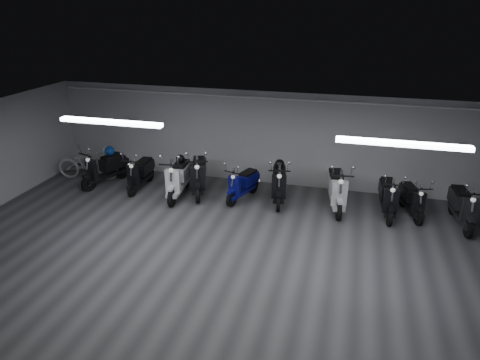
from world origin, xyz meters
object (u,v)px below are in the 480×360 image
(helmet_2, at_px, (110,151))
(scooter_4, at_px, (243,179))
(helmet_0, at_px, (280,164))
(scooter_3, at_px, (199,169))
(scooter_9, at_px, (464,200))
(scooter_0, at_px, (104,163))
(scooter_5, at_px, (279,178))
(scooter_1, at_px, (140,168))
(scooter_7, at_px, (389,191))
(scooter_2, at_px, (178,172))
(scooter_6, at_px, (337,183))
(scooter_8, at_px, (413,194))
(bicycle, at_px, (87,160))
(helmet_1, at_px, (180,159))

(helmet_2, bearing_deg, scooter_4, -3.06)
(scooter_4, bearing_deg, helmet_2, -164.50)
(helmet_0, bearing_deg, scooter_3, -172.35)
(helmet_0, bearing_deg, scooter_4, -156.31)
(scooter_3, height_order, scooter_9, scooter_3)
(scooter_0, bearing_deg, scooter_5, 22.39)
(scooter_1, height_order, scooter_7, scooter_7)
(scooter_7, bearing_deg, scooter_2, 178.71)
(scooter_0, distance_m, scooter_1, 1.17)
(scooter_6, relative_size, scooter_8, 1.24)
(scooter_4, relative_size, scooter_6, 0.83)
(scooter_1, xyz_separation_m, scooter_8, (7.56, 0.20, -0.05))
(scooter_1, xyz_separation_m, bicycle, (-1.92, 0.27, -0.03))
(scooter_5, bearing_deg, bicycle, 169.56)
(scooter_1, distance_m, scooter_7, 6.96)
(scooter_2, relative_size, scooter_3, 0.99)
(scooter_3, bearing_deg, scooter_7, -17.50)
(scooter_2, relative_size, scooter_7, 1.09)
(scooter_1, distance_m, scooter_9, 8.70)
(scooter_0, bearing_deg, scooter_6, 21.42)
(scooter_7, bearing_deg, helmet_0, 168.52)
(scooter_6, xyz_separation_m, scooter_7, (1.30, -0.04, -0.07))
(scooter_6, height_order, helmet_0, scooter_6)
(scooter_8, xyz_separation_m, helmet_0, (-3.50, 0.24, 0.41))
(scooter_9, bearing_deg, helmet_1, 173.15)
(scooter_0, relative_size, helmet_0, 7.00)
(scooter_9, relative_size, helmet_1, 7.35)
(scooter_3, bearing_deg, helmet_0, -9.24)
(scooter_9, distance_m, helmet_1, 7.43)
(scooter_1, height_order, scooter_8, scooter_1)
(scooter_7, bearing_deg, scooter_0, 176.10)
(scooter_7, relative_size, helmet_1, 7.27)
(scooter_5, height_order, bicycle, scooter_5)
(scooter_2, relative_size, helmet_2, 6.82)
(helmet_2, bearing_deg, scooter_9, -1.75)
(scooter_1, bearing_deg, helmet_1, 0.40)
(scooter_9, bearing_deg, scooter_5, 171.01)
(bicycle, xyz_separation_m, helmet_0, (5.98, 0.17, 0.39))
(scooter_3, relative_size, helmet_2, 6.89)
(helmet_1, bearing_deg, scooter_6, 0.94)
(scooter_0, distance_m, scooter_7, 8.13)
(scooter_4, bearing_deg, scooter_8, 20.87)
(scooter_5, distance_m, scooter_8, 3.46)
(scooter_1, relative_size, scooter_5, 0.92)
(scooter_5, bearing_deg, helmet_2, 169.67)
(scooter_6, relative_size, scooter_7, 1.10)
(scooter_1, height_order, scooter_4, scooter_1)
(scooter_1, xyz_separation_m, scooter_3, (1.78, 0.13, 0.10))
(scooter_0, xyz_separation_m, scooter_8, (8.73, 0.20, -0.10))
(scooter_2, distance_m, helmet_2, 2.45)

